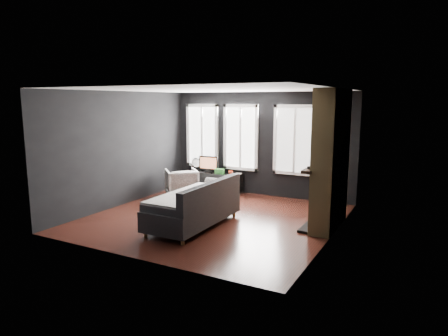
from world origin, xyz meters
The scene contains 18 objects.
floor centered at (0.00, 0.00, 0.00)m, with size 5.00×5.00×0.00m, color black.
ceiling centered at (0.00, 0.00, 2.70)m, with size 5.00×5.00×0.00m, color white.
wall_back centered at (0.00, 2.50, 1.35)m, with size 5.00×0.02×2.70m, color black.
wall_left centered at (-2.50, 0.00, 1.35)m, with size 0.02×5.00×2.70m, color black.
wall_right centered at (2.50, 0.00, 1.35)m, with size 0.02×5.00×2.70m, color black.
windows centered at (-0.45, 2.46, 2.38)m, with size 4.00×0.16×1.76m, color white, non-canonical shape.
fireplace centered at (2.30, 0.60, 1.35)m, with size 0.70×1.62×2.70m, color #93724C, non-canonical shape.
sofa centered at (-0.09, -0.65, 0.47)m, with size 1.10×2.20×0.95m, color #27272A, non-canonical shape.
stripe_pillow centered at (0.16, -0.04, 0.68)m, with size 0.09×0.36×0.36m, color gray.
armchair centered at (-1.70, 1.31, 0.40)m, with size 0.78×0.73×0.80m, color white.
media_console centered at (-1.20, 2.24, 0.26)m, with size 1.54×0.48×0.53m, color black, non-canonical shape.
monitor centered at (-1.41, 2.22, 0.78)m, with size 0.57×0.12×0.51m, color black, non-canonical shape.
desk_fan centered at (-1.83, 2.26, 0.72)m, with size 0.27×0.27×0.38m, color gray, non-canonical shape.
mug centered at (-0.72, 2.21, 0.59)m, with size 0.12×0.10×0.12m, color #F24520.
book centered at (-0.63, 2.28, 0.64)m, with size 0.17×0.02×0.23m, color #B0A78D.
storage_box centered at (-1.03, 2.16, 0.59)m, with size 0.24×0.15×0.13m, color #266A25.
mantel_vase centered at (2.05, 1.05, 1.31)m, with size 0.17×0.17×0.17m, color #BF862E.
mantel_clock centered at (2.05, 0.05, 1.25)m, with size 0.13×0.13×0.04m, color black.
Camera 1 is at (4.08, -7.14, 2.49)m, focal length 32.00 mm.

